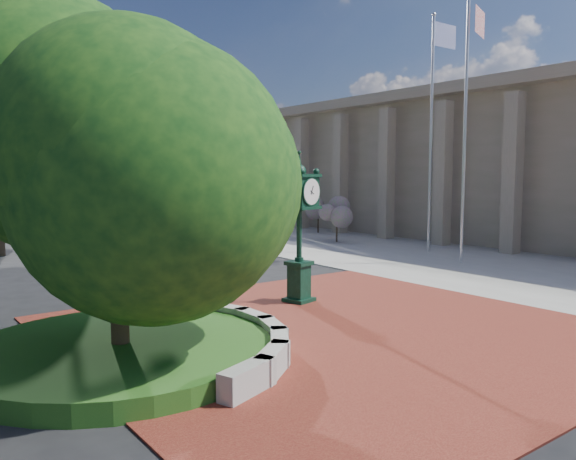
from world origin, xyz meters
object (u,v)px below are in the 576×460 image
Objects in this scene: post_clock at (299,221)px; flagpole_a at (465,129)px; flagpole_b at (431,132)px; parked_car at (16,212)px; street_lamp_near at (62,151)px.

flagpole_a reaches higher than post_clock.
flagpole_b is at bearing 22.05° from post_clock.
parked_car is at bearing 105.54° from flagpole_a.
post_clock is 13.16m from flagpole_b.
flagpole_b reaches higher than flagpole_a.
flagpole_b is (1.75, 3.16, 0.18)m from flagpole_a.
street_lamp_near is at bearing 121.58° from flagpole_b.
parked_car is at bearing 90.14° from post_clock.
flagpole_b is (11.88, -33.25, 5.11)m from parked_car.
flagpole_a is 3.62m from flagpole_b.
post_clock is at bearing -89.90° from street_lamp_near.
flagpole_b is at bearing -58.42° from street_lamp_near.
post_clock reaches higher than parked_car.
flagpole_a is at bearing 9.12° from post_clock.
street_lamp_near is at bearing 90.10° from post_clock.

